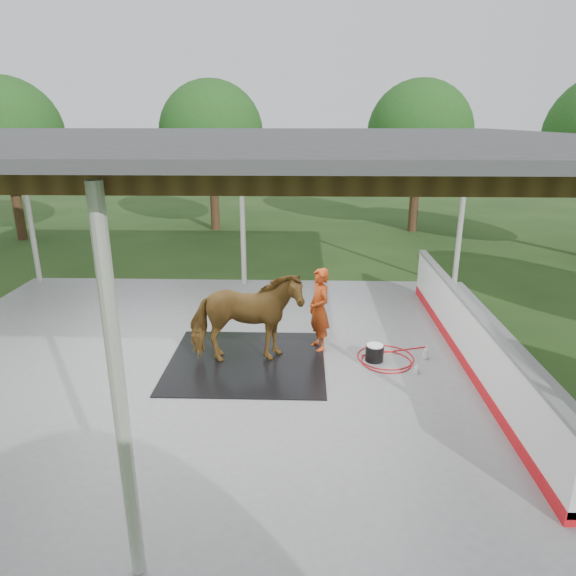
{
  "coord_description": "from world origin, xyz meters",
  "views": [
    {
      "loc": [
        1.62,
        -8.64,
        4.35
      ],
      "look_at": [
        1.33,
        0.38,
        1.35
      ],
      "focal_mm": 32.0,
      "sensor_mm": 36.0,
      "label": 1
    }
  ],
  "objects_px": {
    "horse": "(246,318)",
    "wash_bucket": "(374,353)",
    "handler": "(319,310)",
    "dasher_board": "(467,336)"
  },
  "relations": [
    {
      "from": "dasher_board",
      "to": "wash_bucket",
      "type": "xyz_separation_m",
      "value": [
        -1.65,
        0.07,
        -0.38
      ]
    },
    {
      "from": "horse",
      "to": "wash_bucket",
      "type": "relative_size",
      "value": 5.98
    },
    {
      "from": "horse",
      "to": "wash_bucket",
      "type": "xyz_separation_m",
      "value": [
        2.37,
        0.13,
        -0.72
      ]
    },
    {
      "from": "horse",
      "to": "handler",
      "type": "xyz_separation_m",
      "value": [
        1.34,
        0.64,
        -0.06
      ]
    },
    {
      "from": "horse",
      "to": "handler",
      "type": "height_order",
      "value": "horse"
    },
    {
      "from": "dasher_board",
      "to": "horse",
      "type": "xyz_separation_m",
      "value": [
        -4.01,
        -0.07,
        0.34
      ]
    },
    {
      "from": "dasher_board",
      "to": "wash_bucket",
      "type": "relative_size",
      "value": 23.58
    },
    {
      "from": "wash_bucket",
      "to": "handler",
      "type": "bearing_deg",
      "value": 153.99
    },
    {
      "from": "handler",
      "to": "wash_bucket",
      "type": "xyz_separation_m",
      "value": [
        1.03,
        -0.5,
        -0.65
      ]
    },
    {
      "from": "horse",
      "to": "wash_bucket",
      "type": "bearing_deg",
      "value": -95.18
    }
  ]
}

